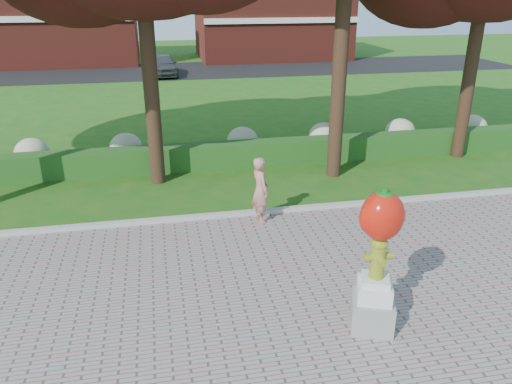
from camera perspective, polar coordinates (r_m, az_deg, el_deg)
The scene contains 10 objects.
ground at distance 10.51m, azimuth 0.70°, elevation -9.73°, with size 100.00×100.00×0.00m, color #1B5916.
curb at distance 13.07m, azimuth -2.05°, elevation -2.56°, with size 40.00×0.18×0.15m, color #ADADA5.
lawn_hedge at distance 16.64m, azimuth -4.34°, elevation 4.19°, with size 24.00×0.70×0.80m, color #154A19.
hydrangea_row at distance 17.61m, azimuth -2.92°, elevation 5.77°, with size 20.10×1.10×0.99m.
street at distance 37.16m, azimuth -8.61°, elevation 13.57°, with size 50.00×8.00×0.02m, color black.
building_left at distance 43.51m, azimuth -23.34°, elevation 17.99°, with size 14.00×8.00×7.00m, color maroon.
building_right at distance 43.89m, azimuth 1.73°, elevation 19.32°, with size 12.00×8.00×6.40m, color maroon.
hydrant_sculpture at distance 8.60m, azimuth 13.77°, elevation -7.24°, with size 0.92×0.92×2.63m.
woman at distance 12.47m, azimuth 0.47°, elevation 0.26°, with size 0.62×0.41×1.70m, color tan.
parked_car at distance 35.04m, azimuth -10.55°, elevation 14.09°, with size 1.65×4.10×1.40m, color #3D4045.
Camera 1 is at (-1.88, -8.69, 5.60)m, focal length 35.00 mm.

